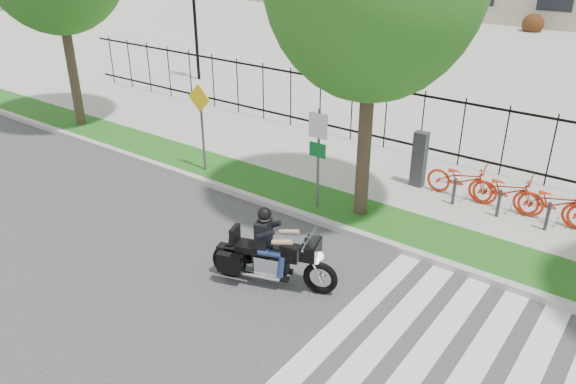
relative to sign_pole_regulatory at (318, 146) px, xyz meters
The scene contains 10 objects.
ground 4.94m from the sign_pole_regulatory, 82.33° to the right, with size 120.00×120.00×0.00m, color #3A3A3D.
curb 1.84m from the sign_pole_regulatory, 37.84° to the right, with size 60.00×0.20×0.15m, color #B0ADA5.
grass_verge 1.81m from the sign_pole_regulatory, 31.05° to the left, with size 60.00×1.50×0.15m, color #194E13.
sidewalk 3.38m from the sign_pole_regulatory, 77.88° to the left, with size 60.00×3.50×0.15m, color #A6A59C.
plaza 20.50m from the sign_pole_regulatory, 88.27° to the left, with size 80.00×34.00×0.10m, color #A6A59C.
iron_fence 4.70m from the sign_pole_regulatory, 82.40° to the left, with size 30.00×0.06×2.00m, color black, non-canonical shape.
lamp_post_left 13.67m from the sign_pole_regulatory, 146.90° to the left, with size 1.06×0.70×4.25m.
sign_pole_regulatory is the anchor object (origin of this frame).
sign_pole_warning 3.83m from the sign_pole_regulatory, behind, with size 0.78×0.09×2.49m.
motorcycle_rider 3.42m from the sign_pole_regulatory, 71.70° to the right, with size 2.53×1.23×2.02m.
Camera 1 is at (6.17, -5.79, 6.50)m, focal length 35.00 mm.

